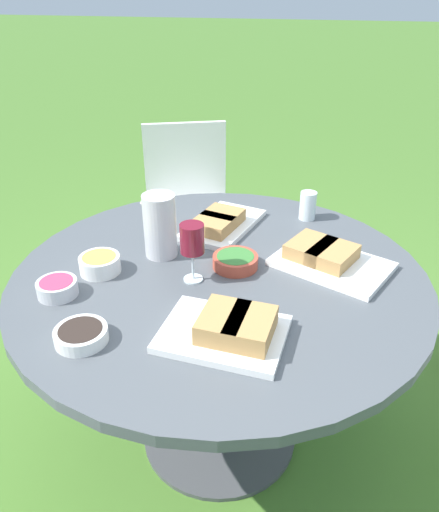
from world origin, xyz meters
TOP-DOWN VIEW (x-y plane):
  - ground_plane at (0.00, 0.00)m, footprint 40.00×40.00m
  - dining_table at (0.00, 0.00)m, footprint 1.31×1.31m
  - chair_near_right at (0.39, -1.08)m, footprint 0.56×0.55m
  - water_pitcher at (0.21, -0.08)m, footprint 0.12×0.11m
  - wine_glass at (0.07, 0.06)m, footprint 0.07×0.07m
  - platter_bread_main at (-0.09, 0.32)m, footprint 0.34×0.27m
  - platter_charcuterie at (0.06, -0.30)m, footprint 0.29×0.39m
  - platter_sandwich_side at (-0.33, -0.12)m, footprint 0.42×0.37m
  - bowl_fries at (0.37, 0.07)m, footprint 0.13×0.13m
  - bowl_salad at (-0.04, -0.04)m, footprint 0.15×0.15m
  - bowl_olives at (0.28, 0.40)m, footprint 0.14×0.14m
  - bowl_dip_red at (0.44, 0.22)m, footprint 0.12×0.12m
  - cup_water_near at (-0.25, -0.46)m, footprint 0.06×0.06m

SIDE VIEW (x-z plane):
  - ground_plane at x=0.00m, z-range 0.00..0.00m
  - chair_near_right at x=0.39m, z-range 0.08..0.97m
  - dining_table at x=0.00m, z-range 0.25..0.99m
  - bowl_olives at x=0.28m, z-range 0.74..0.78m
  - bowl_salad at x=-0.04m, z-range 0.74..0.78m
  - bowl_dip_red at x=0.44m, z-range 0.74..0.79m
  - platter_charcuterie at x=0.06m, z-range 0.73..0.80m
  - platter_sandwich_side at x=-0.33m, z-range 0.73..0.80m
  - platter_bread_main at x=-0.09m, z-range 0.73..0.81m
  - bowl_fries at x=0.37m, z-range 0.74..0.80m
  - cup_water_near at x=-0.25m, z-range 0.74..0.85m
  - water_pitcher at x=0.21m, z-range 0.74..0.95m
  - wine_glass at x=0.07m, z-range 0.78..0.97m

